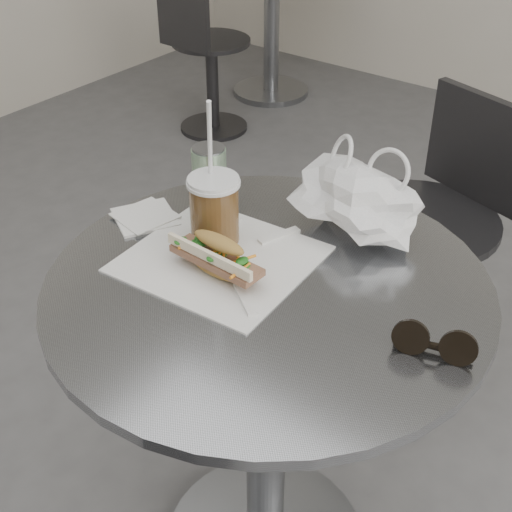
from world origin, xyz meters
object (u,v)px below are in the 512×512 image
Objects in this scene: cafe_table at (267,397)px; sunglasses at (434,344)px; banh_mi at (217,257)px; iced_coffee at (214,209)px; chair_far at (425,259)px; bg_chair at (206,69)px; bg_table at (272,6)px; drink_can at (210,178)px.

sunglasses reaches higher than cafe_table.
iced_coffee is (-0.07, 0.08, 0.03)m from banh_mi.
chair_far is 1.14× the size of bg_chair.
bg_table is 2.67× the size of iced_coffee.
chair_far is 2.82× the size of iced_coffee.
bg_chair is 3.16× the size of banh_mi.
drink_can is (1.36, -2.07, 0.34)m from bg_table.
drink_can is (-0.21, -0.63, 0.45)m from chair_far.
banh_mi is 1.70× the size of drink_can.
bg_chair is 2.17m from iced_coffee.
banh_mi is 1.74× the size of sunglasses.
iced_coffee is (1.45, -2.16, 0.34)m from bg_table.
cafe_table is at bearing 163.42° from sunglasses.
chair_far is 0.86m from iced_coffee.
cafe_table and bg_table have the same top height.
banh_mi is at bearing -46.56° from drink_can.
cafe_table is 6.09× the size of sunglasses.
bg_table is 0.95× the size of chair_far.
chair_far is 0.81m from drink_can.
banh_mi is at bearing -47.58° from iced_coffee.
bg_chair is at bearing 131.50° from iced_coffee.
chair_far is 6.27× the size of sunglasses.
drink_can is at bearing 150.92° from cafe_table.
iced_coffee reaches higher than banh_mi.
iced_coffee is at bearing -47.27° from bg_chair.
cafe_table is 0.38m from iced_coffee.
banh_mi reaches higher than chair_far.
iced_coffee is at bearing 98.32° from chair_far.
bg_table is 2.92m from sunglasses.
cafe_table is at bearing -45.11° from bg_chair.
bg_table is at bearing -24.62° from chair_far.
cafe_table is 5.96× the size of drink_can.
iced_coffee reaches higher than chair_far.
drink_can is (1.31, -1.49, 0.49)m from bg_chair.
sunglasses is 0.98× the size of drink_can.
bg_chair is at bearing 131.32° from drink_can.
cafe_table is 0.43m from drink_can.
chair_far is at bearing 80.53° from iced_coffee.
bg_table is at bearing 123.36° from drink_can.
drink_can is at bearing -47.45° from bg_chair.
bg_table reaches higher than bg_chair.
chair_far is 0.93m from sunglasses.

